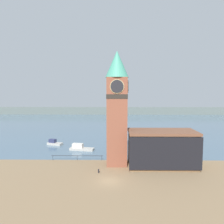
% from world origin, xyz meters
% --- Properties ---
extents(ground_plane, '(160.00, 160.00, 0.00)m').
position_xyz_m(ground_plane, '(0.00, 0.00, 0.00)').
color(ground_plane, '#846B4C').
extents(water, '(160.00, 120.00, 0.00)m').
position_xyz_m(water, '(0.00, 71.79, -0.00)').
color(water, slate).
rests_on(water, ground_plane).
extents(far_shoreline, '(180.00, 3.00, 5.00)m').
position_xyz_m(far_shoreline, '(0.00, 111.79, 2.50)').
color(far_shoreline, slate).
rests_on(far_shoreline, water).
extents(pier_railing, '(11.75, 0.08, 1.09)m').
position_xyz_m(pier_railing, '(-7.62, 11.54, 0.96)').
color(pier_railing, '#232328').
rests_on(pier_railing, ground_plane).
extents(clock_tower, '(4.88, 4.88, 23.96)m').
position_xyz_m(clock_tower, '(1.38, 9.04, 12.71)').
color(clock_tower, brown).
rests_on(clock_tower, ground_plane).
extents(pier_building, '(14.09, 7.38, 7.51)m').
position_xyz_m(pier_building, '(10.78, 7.92, 3.77)').
color(pier_building, '#9E754C').
rests_on(pier_building, ground_plane).
extents(boat_near, '(6.66, 3.09, 1.77)m').
position_xyz_m(boat_near, '(-8.26, 20.16, 0.63)').
color(boat_near, '#B7B2A8').
rests_on(boat_near, water).
extents(boat_far, '(4.79, 3.13, 1.66)m').
position_xyz_m(boat_far, '(-16.89, 25.85, 0.59)').
color(boat_far, '#B7B2A8').
rests_on(boat_far, water).
extents(mooring_bollard_near, '(0.27, 0.27, 0.77)m').
position_xyz_m(mooring_bollard_near, '(-2.16, 3.88, 0.42)').
color(mooring_bollard_near, black).
rests_on(mooring_bollard_near, ground_plane).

